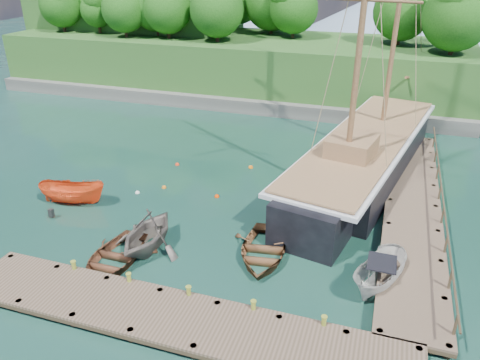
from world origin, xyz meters
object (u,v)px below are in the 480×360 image
object	(u,v)px
rowboat_2	(262,256)
schooner	(364,159)
rowboat_0	(114,264)
motorboat_orange	(74,203)
cabin_boat_white	(378,287)
rowboat_1	(149,248)

from	to	relation	value
rowboat_2	schooner	world-z (taller)	schooner
rowboat_0	schooner	xyz separation A→B (m)	(11.09, 14.84, 1.21)
rowboat_0	schooner	bearing A→B (deg)	53.42
rowboat_2	motorboat_orange	distance (m)	13.05
motorboat_orange	cabin_boat_white	xyz separation A→B (m)	(18.82, -2.53, 0.00)
rowboat_1	motorboat_orange	distance (m)	7.56
cabin_boat_white	rowboat_1	bearing A→B (deg)	-156.57
rowboat_0	rowboat_1	world-z (taller)	rowboat_1
motorboat_orange	cabin_boat_white	distance (m)	18.99
rowboat_2	cabin_boat_white	size ratio (longest dim) A/B	1.15
rowboat_1	schooner	distance (m)	16.52
motorboat_orange	schooner	distance (m)	19.74
rowboat_2	schooner	bearing A→B (deg)	62.72
motorboat_orange	schooner	bearing A→B (deg)	-69.76
rowboat_0	rowboat_2	xyz separation A→B (m)	(7.04, 2.99, 0.00)
rowboat_0	motorboat_orange	distance (m)	7.61
rowboat_1	schooner	size ratio (longest dim) A/B	0.15
rowboat_0	cabin_boat_white	size ratio (longest dim) A/B	1.11
rowboat_0	cabin_boat_white	xyz separation A→B (m)	(12.93, 2.30, 0.00)
rowboat_1	cabin_boat_white	size ratio (longest dim) A/B	1.03
cabin_boat_white	schooner	distance (m)	12.73
rowboat_1	rowboat_0	bearing A→B (deg)	-117.86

